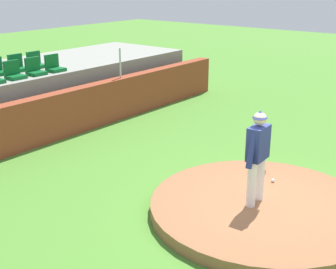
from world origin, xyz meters
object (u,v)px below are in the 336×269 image
Objects in this scene: stadium_chair_2 at (14,73)px; stadium_chair_9 at (36,63)px; baseball at (273,180)px; fielding_glove at (260,170)px; stadium_chair_4 at (54,66)px; pitcher at (258,151)px; stadium_chair_8 at (18,66)px; stadium_chair_3 at (35,69)px.

stadium_chair_2 is 1.65m from stadium_chair_9.
fielding_glove is at bearing 57.19° from baseball.
fielding_glove is 7.26m from stadium_chair_4.
stadium_chair_4 is at bearing 87.11° from baseball.
stadium_chair_8 is at bearing 81.95° from pitcher.
stadium_chair_2 is at bearing -1.35° from stadium_chair_4.
stadium_chair_4 is (0.08, 7.10, 1.50)m from fielding_glove.
stadium_chair_9 reaches higher than fielding_glove.
stadium_chair_8 is at bearing -129.40° from stadium_chair_2.
stadium_chair_2 is (-1.00, 7.60, 1.52)m from baseball.
stadium_chair_3 is (-0.31, 7.58, 1.52)m from baseball.
stadium_chair_4 is (1.39, -0.03, 0.00)m from stadium_chair_2.
pitcher is 3.70× the size of stadium_chair_3.
pitcher is 1.50m from baseball.
stadium_chair_2 and stadium_chair_8 have the same top height.
baseball is 7.74m from stadium_chair_3.
baseball is 7.73m from stadium_chair_4.
fielding_glove is 0.60× the size of stadium_chair_3.
stadium_chair_2 is 1.00× the size of stadium_chair_8.
baseball is at bearing 159.54° from fielding_glove.
stadium_chair_2 is 0.70m from stadium_chair_3.
pitcher is at bearing -172.51° from baseball.
pitcher is at bearing 89.46° from stadium_chair_2.
stadium_chair_4 reaches higher than baseball.
stadium_chair_4 is (1.46, 7.71, 0.49)m from pitcher.
fielding_glove is 7.30m from stadium_chair_3.
baseball is 0.55m from fielding_glove.
stadium_chair_3 is at bearing 88.36° from stadium_chair_8.
stadium_chair_2 is at bearing 22.70° from fielding_glove.
stadium_chair_9 is (0.09, 8.02, 1.50)m from fielding_glove.
fielding_glove is at bearing 94.15° from stadium_chair_8.
fielding_glove is at bearing 94.87° from stadium_chair_3.
stadium_chair_4 and stadium_chair_8 have the same top height.
stadium_chair_8 is at bearing 16.50° from fielding_glove.
stadium_chair_3 is 0.89m from stadium_chair_8.
pitcher is at bearing 79.28° from stadium_chair_4.
pitcher is 3.70× the size of stadium_chair_4.
stadium_chair_3 is at bearing 17.22° from fielding_glove.
stadium_chair_2 reaches higher than fielding_glove.
stadium_chair_2 is 1.00× the size of stadium_chair_4.
stadium_chair_9 is (0.68, 0.00, 0.00)m from stadium_chair_8.
stadium_chair_3 reaches higher than pitcher.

